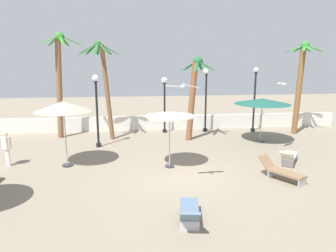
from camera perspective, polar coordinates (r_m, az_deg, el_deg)
ground_plane at (r=13.53m, az=1.47°, el=-8.41°), size 56.00×56.00×0.00m
boundary_wall at (r=21.42m, az=-1.71°, el=0.60°), size 25.20×0.30×0.95m
patio_umbrella_0 at (r=14.37m, az=-18.44°, el=3.35°), size 2.46×2.46×3.00m
patio_umbrella_1 at (r=13.59m, az=0.31°, el=1.26°), size 2.11×2.11×2.42m
patio_umbrella_3 at (r=18.61m, az=16.74°, el=4.27°), size 3.14×3.14×2.60m
palm_tree_0 at (r=19.89m, az=-19.10°, el=8.58°), size 2.29×2.50×6.26m
palm_tree_1 at (r=18.76m, az=-11.53°, el=8.53°), size 2.41×2.41×5.75m
palm_tree_2 at (r=21.53m, az=22.90°, el=8.06°), size 2.37×2.37×5.81m
palm_tree_3 at (r=18.38m, az=4.68°, el=6.59°), size 2.13×2.02×4.88m
lamp_post_0 at (r=17.25m, az=-12.81°, el=4.05°), size 0.37×0.37×3.93m
lamp_post_1 at (r=20.69m, az=6.92°, el=6.61°), size 0.42×0.42×4.18m
lamp_post_2 at (r=21.29m, az=15.45°, el=5.49°), size 0.34×0.34×4.21m
lamp_post_3 at (r=20.29m, az=-0.63°, el=5.24°), size 0.39×0.39×3.60m
lounge_chair_0 at (r=13.39m, az=19.81°, el=-7.61°), size 1.47×1.89×0.84m
lounge_chair_1 at (r=9.49m, az=3.93°, el=-15.19°), size 0.85×1.95×0.84m
lounge_chair_2 at (r=15.40m, az=21.06°, el=-5.10°), size 1.54×1.84×0.83m
guest_0 at (r=15.78m, az=-27.24°, el=-3.17°), size 0.46×0.41×1.58m
seagull_0 at (r=10.77m, az=2.66°, el=7.21°), size 1.17×0.38×0.16m
seagull_1 at (r=16.40m, az=20.03°, el=7.19°), size 0.89×0.71×0.14m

